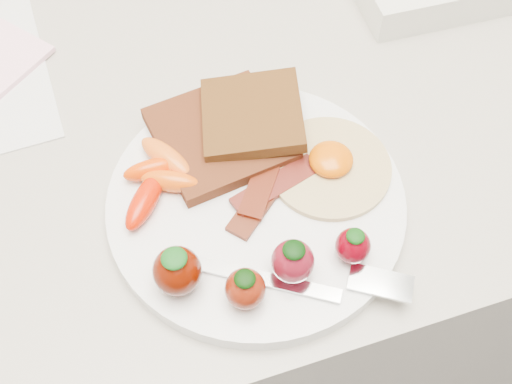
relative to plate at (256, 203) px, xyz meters
name	(u,v)px	position (x,y,z in m)	size (l,w,h in m)	color
counter	(236,274)	(0.01, 0.15, -0.46)	(2.00, 0.60, 0.90)	gray
plate	(256,203)	(0.00, 0.00, 0.00)	(0.27, 0.27, 0.02)	white
toast_lower	(220,135)	(-0.01, 0.07, 0.02)	(0.12, 0.12, 0.01)	#431C10
toast_upper	(252,115)	(0.02, 0.08, 0.03)	(0.09, 0.09, 0.01)	#381D08
fried_egg	(330,165)	(0.07, 0.01, 0.01)	(0.14, 0.14, 0.02)	beige
bacon_strips	(267,187)	(0.01, 0.01, 0.01)	(0.10, 0.10, 0.01)	black
baby_carrots	(158,177)	(-0.08, 0.04, 0.02)	(0.08, 0.10, 0.02)	#DB3900
strawberries	(250,268)	(-0.03, -0.07, 0.03)	(0.18, 0.07, 0.05)	#490B00
fork	(318,281)	(0.02, -0.09, 0.01)	(0.18, 0.10, 0.00)	silver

